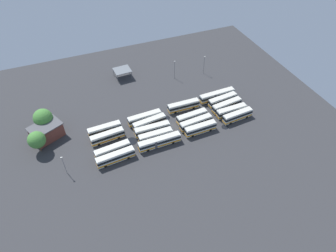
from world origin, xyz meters
name	(u,v)px	position (x,y,z in m)	size (l,w,h in m)	color
ground_plane	(172,127)	(0.00, 0.00, 0.00)	(127.71, 127.71, 0.00)	#333335
bus_row0_slot0	(116,157)	(-23.57, -8.24, 1.90)	(13.00, 3.48, 3.60)	silver
bus_row0_slot1	(113,150)	(-23.69, -4.87, 1.90)	(12.27, 3.62, 3.60)	silver
bus_row0_slot3	(107,136)	(-23.78, 2.02, 1.90)	(12.01, 3.36, 3.60)	silver
bus_row0_slot4	(105,129)	(-23.83, 5.86, 1.90)	(11.93, 2.88, 3.60)	silver
bus_row1_slot0	(159,142)	(-7.82, -7.16, 1.90)	(15.09, 2.61, 3.60)	silver
bus_row1_slot1	(156,136)	(-8.03, -4.02, 1.90)	(12.14, 2.54, 3.60)	silver
bus_row1_slot2	(152,129)	(-7.96, -0.48, 1.90)	(12.85, 2.66, 3.60)	silver
bus_row1_slot3	(149,123)	(-7.77, 3.14, 1.90)	(12.81, 3.91, 3.60)	silver
bus_row1_slot4	(145,118)	(-8.55, 6.34, 1.90)	(12.92, 3.02, 3.60)	silver
bus_row2_slot0	(200,128)	(8.22, -6.53, 1.90)	(11.90, 2.75, 3.60)	silver
bus_row2_slot1	(196,123)	(8.02, -3.20, 1.90)	(12.72, 3.45, 3.60)	silver
bus_row2_slot2	(192,117)	(8.06, 0.29, 1.90)	(12.11, 3.24, 3.60)	silver
bus_row2_slot4	(184,106)	(7.75, 7.29, 1.90)	(12.58, 2.64, 3.60)	silver
bus_row3_slot0	(237,116)	(24.24, -5.55, 1.90)	(12.23, 3.37, 3.60)	silver
bus_row3_slot1	(231,111)	(23.51, -2.35, 1.90)	(12.17, 2.72, 3.60)	silver
bus_row3_slot2	(227,105)	(23.52, 1.23, 1.90)	(12.77, 3.93, 3.60)	silver
bus_row3_slot3	(223,100)	(23.68, 4.78, 1.90)	(12.40, 3.65, 3.60)	silver
bus_row3_slot4	(217,95)	(22.98, 8.22, 1.90)	(15.13, 2.92, 3.60)	silver
depot_building	(47,132)	(-43.15, 11.51, 2.80)	(12.72, 11.03, 5.57)	brown
maintenance_shelter	(122,70)	(-8.19, 37.58, 3.74)	(7.41, 6.65, 3.97)	slate
lamp_post_by_building	(204,64)	(26.44, 27.05, 4.75)	(0.56, 0.28, 8.67)	slate
lamp_post_far_corner	(64,164)	(-39.44, -7.24, 4.25)	(0.56, 0.28, 7.68)	slate
lamp_post_mid_lot	(174,69)	(12.81, 28.44, 4.75)	(0.56, 0.28, 8.67)	slate
tree_south_edge	(43,118)	(-43.15, 15.67, 5.72)	(6.75, 6.75, 9.11)	brown
tree_northwest	(37,140)	(-46.23, 5.81, 5.30)	(5.88, 5.88, 8.25)	brown
puddle_near_shelter	(225,127)	(18.03, -7.59, 0.00)	(2.64, 2.64, 0.01)	black
puddle_front_lane	(132,141)	(-16.18, -1.59, 0.00)	(3.90, 3.90, 0.01)	black
puddle_centre_drain	(111,146)	(-23.38, -1.10, 0.00)	(2.44, 2.44, 0.01)	black
puddle_back_corner	(166,118)	(-0.41, 5.21, 0.00)	(3.07, 3.07, 0.01)	black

